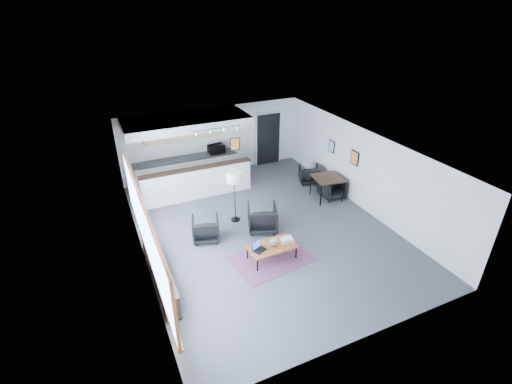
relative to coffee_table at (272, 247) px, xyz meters
name	(u,v)px	position (x,y,z in m)	size (l,w,h in m)	color
room	(264,190)	(0.42, 1.39, 0.92)	(7.02, 9.02, 2.62)	#4B4B4E
window	(145,230)	(-3.05, 0.49, 1.07)	(0.10, 5.95, 1.66)	#8CBFFF
console	(159,270)	(-2.88, 0.34, -0.05)	(0.35, 3.00, 0.80)	#341D12
kitchenette	(188,151)	(-0.78, 5.10, 1.00)	(4.20, 1.96, 2.60)	white
doorway	(268,138)	(2.72, 5.81, 0.69)	(1.10, 0.12, 2.15)	black
track_light	(217,129)	(-0.17, 3.59, 2.15)	(1.60, 0.07, 0.15)	silver
wall_art_lower	(355,158)	(3.88, 1.79, 1.17)	(0.03, 0.38, 0.48)	black
wall_art_upper	(331,146)	(3.88, 3.09, 1.12)	(0.03, 0.34, 0.44)	black
kilim_rug	(272,258)	(0.00, 0.00, -0.37)	(2.24, 1.67, 0.01)	#5C314B
coffee_table	(272,247)	(0.00, 0.00, 0.00)	(1.29, 0.74, 0.41)	brown
laptop	(258,247)	(-0.40, 0.00, 0.10)	(0.41, 0.38, 0.23)	black
ceramic_pot	(274,242)	(0.05, 0.00, 0.14)	(0.22, 0.22, 0.22)	gray
book_stack	(287,239)	(0.48, 0.04, 0.08)	(0.33, 0.27, 0.10)	silver
coaster	(280,251)	(0.09, -0.27, 0.03)	(0.11, 0.11, 0.01)	#E5590C
armchair_left	(206,228)	(-1.31, 1.59, 0.00)	(0.74, 0.70, 0.77)	black
armchair_right	(262,217)	(0.37, 1.38, 0.05)	(0.84, 0.79, 0.86)	black
floor_lamp	(234,178)	(-0.17, 2.19, 1.07)	(0.50, 0.50, 1.67)	black
dining_table	(328,179)	(3.22, 2.22, 0.34)	(1.05, 1.05, 0.79)	#341D12
dining_chair_near	(332,189)	(3.42, 2.17, -0.06)	(0.62, 0.58, 0.64)	black
dining_chair_far	(309,174)	(3.33, 3.54, -0.07)	(0.60, 0.56, 0.62)	black
microwave	(216,148)	(0.41, 5.54, 0.75)	(0.59, 0.33, 0.40)	black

